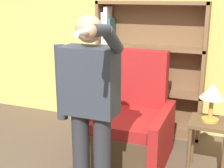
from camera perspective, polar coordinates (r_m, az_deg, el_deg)
wall_back at (r=4.21m, az=5.49°, el=10.60°), size 8.00×0.06×2.80m
bookcase at (r=4.14m, az=5.40°, el=2.76°), size 1.40×0.28×1.72m
armchair at (r=3.55m, az=3.31°, el=-7.85°), size 0.87×0.91×1.19m
person_standing at (r=2.54m, az=-4.11°, el=-3.50°), size 0.59×0.78×1.65m
side_table at (r=3.33m, az=17.28°, el=-8.35°), size 0.38×0.38×0.58m
table_lamp at (r=3.19m, az=17.88°, el=-1.69°), size 0.25×0.25×0.39m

